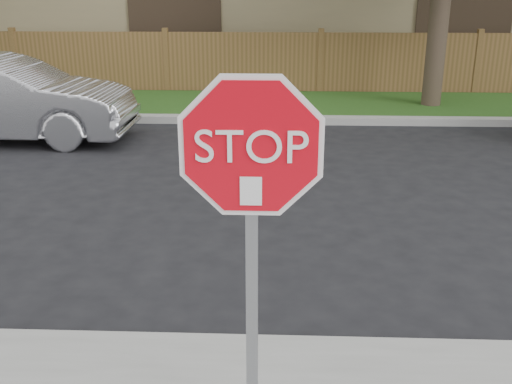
{
  "coord_description": "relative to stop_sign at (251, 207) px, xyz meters",
  "views": [
    {
      "loc": [
        -1.02,
        -4.32,
        2.93
      ],
      "look_at": [
        -1.16,
        -0.9,
        1.7
      ],
      "focal_mm": 42.0,
      "sensor_mm": 36.0,
      "label": 1
    }
  ],
  "objects": [
    {
      "name": "sedan_left",
      "position": [
        -5.02,
        8.05,
        -1.05
      ],
      "size": [
        4.77,
        1.7,
        1.57
      ],
      "primitive_type": "imported",
      "rotation": [
        0.0,
        0.0,
        1.56
      ],
      "color": "#B1B1B6",
      "rests_on": "ground"
    },
    {
      "name": "ground",
      "position": [
        1.16,
        1.48,
        -1.83
      ],
      "size": [
        90.0,
        90.0,
        0.0
      ],
      "primitive_type": "plane",
      "color": "black",
      "rests_on": "ground"
    },
    {
      "name": "far_curb",
      "position": [
        1.16,
        9.63,
        -1.75
      ],
      "size": [
        70.0,
        0.3,
        0.15
      ],
      "primitive_type": "cube",
      "color": "gray",
      "rests_on": "ground"
    },
    {
      "name": "stop_sign",
      "position": [
        0.0,
        0.0,
        0.0
      ],
      "size": [
        1.01,
        0.13,
        2.55
      ],
      "color": "gray",
      "rests_on": "sidewalk_near"
    },
    {
      "name": "grass_strip",
      "position": [
        1.16,
        11.28,
        -1.77
      ],
      "size": [
        70.0,
        3.0,
        0.12
      ],
      "primitive_type": "cube",
      "color": "#1E4714",
      "rests_on": "ground"
    },
    {
      "name": "fence",
      "position": [
        1.16,
        12.88,
        -1.03
      ],
      "size": [
        70.0,
        0.12,
        1.6
      ],
      "primitive_type": "cube",
      "color": "brown",
      "rests_on": "ground"
    }
  ]
}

